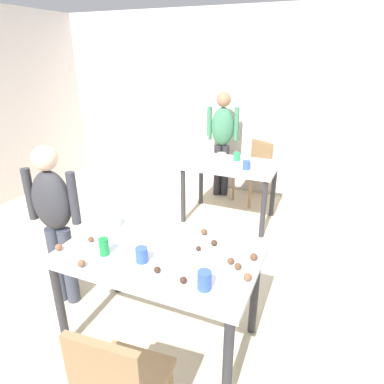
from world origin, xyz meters
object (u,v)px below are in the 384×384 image
at_px(dining_table_far, 230,172).
at_px(person_girl_near, 55,216).
at_px(mixing_bowl, 108,222).
at_px(soda_can, 104,247).
at_px(dining_table_near, 158,265).
at_px(chair_far_table, 255,168).
at_px(person_adult_far, 222,136).
at_px(pitcher_far, 205,145).

relative_size(dining_table_far, person_girl_near, 0.81).
distance_m(mixing_bowl, soda_can, 0.40).
bearing_deg(dining_table_near, dining_table_far, 93.59).
bearing_deg(dining_table_near, chair_far_table, 89.34).
relative_size(dining_table_near, person_adult_far, 0.89).
bearing_deg(person_adult_far, soda_can, -86.97).
relative_size(dining_table_near, person_girl_near, 0.98).
height_order(soda_can, pitcher_far, pitcher_far).
xyz_separation_m(dining_table_far, soda_can, (-0.19, -2.27, 0.17)).
relative_size(dining_table_near, soda_can, 11.09).
height_order(person_girl_near, soda_can, person_girl_near).
distance_m(dining_table_near, dining_table_far, 2.12).
bearing_deg(person_girl_near, mixing_bowl, 15.51).
bearing_deg(person_girl_near, dining_table_far, 68.13).
bearing_deg(person_adult_far, dining_table_far, -64.49).
relative_size(chair_far_table, person_girl_near, 0.63).
xyz_separation_m(dining_table_far, mixing_bowl, (-0.41, -1.94, 0.15)).
bearing_deg(dining_table_near, person_adult_far, 99.59).
xyz_separation_m(dining_table_near, chair_far_table, (0.03, 2.83, -0.16)).
distance_m(person_girl_near, soda_can, 0.67).
height_order(chair_far_table, pitcher_far, pitcher_far).
relative_size(dining_table_far, person_adult_far, 0.74).
bearing_deg(soda_can, chair_far_table, 83.21).
bearing_deg(chair_far_table, dining_table_far, -103.10).
bearing_deg(mixing_bowl, person_girl_near, -164.49).
relative_size(mixing_bowl, soda_can, 1.59).
height_order(chair_far_table, mixing_bowl, chair_far_table).
height_order(dining_table_near, person_adult_far, person_adult_far).
bearing_deg(chair_far_table, mixing_bowl, -102.17).
distance_m(mixing_bowl, pitcher_far, 2.21).
distance_m(chair_far_table, person_adult_far, 0.66).
bearing_deg(soda_can, person_girl_near, 160.94).
height_order(chair_far_table, soda_can, soda_can).
bearing_deg(pitcher_far, person_girl_near, -99.20).
bearing_deg(dining_table_near, mixing_bowl, 161.03).
bearing_deg(person_adult_far, person_girl_near, -99.69).
relative_size(person_girl_near, pitcher_far, 5.85).
distance_m(dining_table_far, pitcher_far, 0.57).
xyz_separation_m(person_girl_near, pitcher_far, (0.38, 2.33, 0.05)).
height_order(dining_table_far, pitcher_far, pitcher_far).
height_order(person_adult_far, mixing_bowl, person_adult_far).
height_order(dining_table_far, person_girl_near, person_girl_near).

